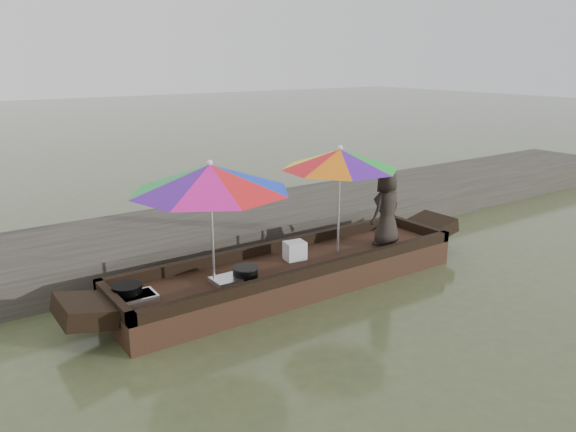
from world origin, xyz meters
TOP-DOWN VIEW (x-y plane):
  - water at (0.00, 0.00)m, footprint 80.00×80.00m
  - dock at (0.00, 2.20)m, footprint 22.00×2.20m
  - boat_hull at (0.00, 0.00)m, footprint 5.02×1.20m
  - cooking_pot at (-2.26, 0.12)m, footprint 0.35×0.35m
  - tray_crayfish at (-2.21, -0.00)m, footprint 0.48×0.34m
  - tray_scallop at (-1.01, -0.08)m, footprint 0.47×0.32m
  - charcoal_grill at (-0.81, -0.12)m, footprint 0.32×0.32m
  - supply_bag at (0.12, 0.10)m, footprint 0.31×0.26m
  - vendor at (1.61, -0.14)m, footprint 0.60×0.44m
  - umbrella_bow at (-1.20, 0.00)m, footprint 2.21×2.21m
  - umbrella_stern at (0.81, 0.00)m, footprint 2.04×2.04m

SIDE VIEW (x-z plane):
  - water at x=0.00m, z-range 0.00..0.00m
  - boat_hull at x=0.00m, z-range 0.00..0.35m
  - dock at x=0.00m, z-range 0.00..0.50m
  - tray_scallop at x=-1.01m, z-range 0.35..0.41m
  - tray_crayfish at x=-2.21m, z-range 0.35..0.44m
  - charcoal_grill at x=-0.81m, z-range 0.35..0.50m
  - cooking_pot at x=-2.26m, z-range 0.35..0.53m
  - supply_bag at x=0.12m, z-range 0.35..0.61m
  - vendor at x=1.61m, z-range 0.35..1.48m
  - umbrella_bow at x=-1.20m, z-range 0.35..1.90m
  - umbrella_stern at x=0.81m, z-range 0.35..1.90m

